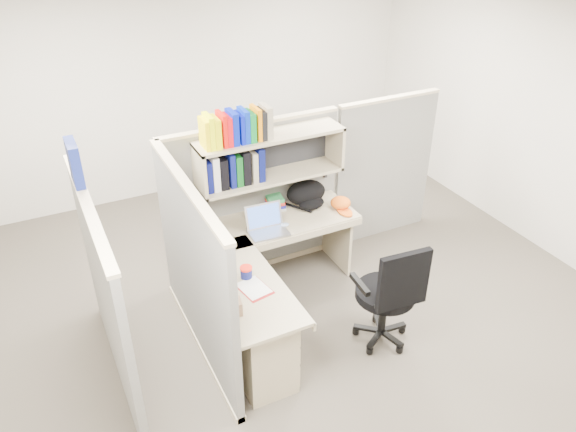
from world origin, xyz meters
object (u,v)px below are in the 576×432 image
desk (266,312)px  task_chair (387,309)px  backpack (309,195)px  snack_canister (246,272)px  laptop (268,222)px

desk → task_chair: bearing=-20.7°
desk → task_chair: 1.03m
desk → backpack: size_ratio=4.27×
backpack → snack_canister: bearing=-154.4°
task_chair → laptop: bearing=121.0°
backpack → laptop: bearing=-166.2°
backpack → snack_canister: 1.31m
desk → task_chair: size_ratio=1.62×
laptop → snack_canister: 0.69m
backpack → task_chair: size_ratio=0.38×
backpack → task_chair: task_chair is taller
laptop → backpack: bearing=30.8°
desk → task_chair: task_chair is taller
snack_canister → task_chair: 1.25m
laptop → desk: bearing=-112.7°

